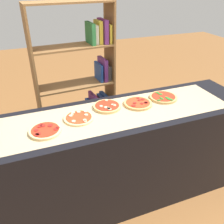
{
  "coord_description": "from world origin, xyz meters",
  "views": [
    {
      "loc": [
        -0.59,
        -1.55,
        1.9
      ],
      "look_at": [
        0.0,
        0.0,
        0.95
      ],
      "focal_mm": 38.62,
      "sensor_mm": 36.0,
      "label": 1
    }
  ],
  "objects_px": {
    "pizza_mushroom_1": "(79,118)",
    "pizza_spinach_4": "(163,97)",
    "pizza_pepperoni_0": "(45,130)",
    "pizza_pepperoni_3": "(138,103)",
    "pizza_mushroom_2": "(107,106)",
    "bookshelf": "(86,89)"
  },
  "relations": [
    {
      "from": "pizza_mushroom_1",
      "to": "pizza_spinach_4",
      "type": "distance_m",
      "value": 0.8
    },
    {
      "from": "pizza_pepperoni_0",
      "to": "pizza_pepperoni_3",
      "type": "relative_size",
      "value": 0.94
    },
    {
      "from": "pizza_pepperoni_3",
      "to": "pizza_mushroom_2",
      "type": "bearing_deg",
      "value": 170.98
    },
    {
      "from": "pizza_mushroom_1",
      "to": "bookshelf",
      "type": "bearing_deg",
      "value": 71.15
    },
    {
      "from": "pizza_spinach_4",
      "to": "pizza_pepperoni_3",
      "type": "bearing_deg",
      "value": -174.9
    },
    {
      "from": "pizza_pepperoni_0",
      "to": "bookshelf",
      "type": "bearing_deg",
      "value": 59.51
    },
    {
      "from": "pizza_spinach_4",
      "to": "bookshelf",
      "type": "xyz_separation_m",
      "value": [
        -0.5,
        0.79,
        -0.17
      ]
    },
    {
      "from": "pizza_pepperoni_3",
      "to": "pizza_spinach_4",
      "type": "bearing_deg",
      "value": 5.1
    },
    {
      "from": "pizza_pepperoni_0",
      "to": "bookshelf",
      "type": "distance_m",
      "value": 1.11
    },
    {
      "from": "pizza_pepperoni_0",
      "to": "bookshelf",
      "type": "relative_size",
      "value": 0.14
    },
    {
      "from": "pizza_spinach_4",
      "to": "bookshelf",
      "type": "height_order",
      "value": "bookshelf"
    },
    {
      "from": "pizza_spinach_4",
      "to": "bookshelf",
      "type": "relative_size",
      "value": 0.14
    },
    {
      "from": "pizza_mushroom_2",
      "to": "pizza_pepperoni_0",
      "type": "bearing_deg",
      "value": -161.5
    },
    {
      "from": "pizza_pepperoni_0",
      "to": "pizza_spinach_4",
      "type": "height_order",
      "value": "pizza_spinach_4"
    },
    {
      "from": "pizza_mushroom_1",
      "to": "pizza_pepperoni_0",
      "type": "bearing_deg",
      "value": -161.5
    },
    {
      "from": "pizza_pepperoni_3",
      "to": "pizza_spinach_4",
      "type": "distance_m",
      "value": 0.26
    },
    {
      "from": "pizza_mushroom_2",
      "to": "pizza_spinach_4",
      "type": "distance_m",
      "value": 0.53
    },
    {
      "from": "bookshelf",
      "to": "pizza_spinach_4",
      "type": "bearing_deg",
      "value": -57.67
    },
    {
      "from": "pizza_pepperoni_3",
      "to": "bookshelf",
      "type": "distance_m",
      "value": 0.86
    },
    {
      "from": "pizza_pepperoni_0",
      "to": "pizza_mushroom_1",
      "type": "distance_m",
      "value": 0.28
    },
    {
      "from": "pizza_pepperoni_3",
      "to": "pizza_pepperoni_0",
      "type": "bearing_deg",
      "value": -170.35
    },
    {
      "from": "bookshelf",
      "to": "pizza_pepperoni_3",
      "type": "bearing_deg",
      "value": -73.82
    }
  ]
}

